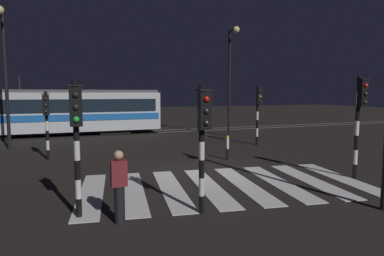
# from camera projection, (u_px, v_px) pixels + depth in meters

# --- Properties ---
(ground_plane) EXTENTS (120.00, 120.00, 0.00)m
(ground_plane) POSITION_uv_depth(u_px,v_px,m) (201.00, 171.00, 12.95)
(ground_plane) COLOR black
(rail_near) EXTENTS (80.00, 0.12, 0.03)m
(rail_near) POSITION_uv_depth(u_px,v_px,m) (133.00, 134.00, 24.98)
(rail_near) COLOR #59595E
(rail_near) RESTS_ON ground
(rail_far) EXTENTS (80.00, 0.12, 0.03)m
(rail_far) POSITION_uv_depth(u_px,v_px,m) (130.00, 132.00, 26.31)
(rail_far) COLOR #59595E
(rail_far) RESTS_ON ground
(crosswalk_zebra) EXTENTS (9.79, 5.99, 0.02)m
(crosswalk_zebra) POSITION_uv_depth(u_px,v_px,m) (226.00, 185.00, 10.97)
(crosswalk_zebra) COLOR silver
(crosswalk_zebra) RESTS_ON ground
(traffic_light_corner_far_right) EXTENTS (0.36, 0.42, 3.41)m
(traffic_light_corner_far_right) POSITION_uv_depth(u_px,v_px,m) (258.00, 106.00, 19.34)
(traffic_light_corner_far_right) COLOR black
(traffic_light_corner_far_right) RESTS_ON ground
(traffic_light_corner_far_left) EXTENTS (0.36, 0.42, 3.08)m
(traffic_light_corner_far_left) POSITION_uv_depth(u_px,v_px,m) (46.00, 115.00, 14.97)
(traffic_light_corner_far_left) COLOR black
(traffic_light_corner_far_left) RESTS_ON ground
(traffic_light_corner_near_left) EXTENTS (0.36, 0.42, 3.29)m
(traffic_light_corner_near_left) POSITION_uv_depth(u_px,v_px,m) (76.00, 129.00, 7.85)
(traffic_light_corner_near_left) COLOR black
(traffic_light_corner_near_left) RESTS_ON ground
(traffic_light_kerb_mid_left) EXTENTS (0.36, 0.42, 3.18)m
(traffic_light_kerb_mid_left) POSITION_uv_depth(u_px,v_px,m) (203.00, 131.00, 8.13)
(traffic_light_kerb_mid_left) COLOR black
(traffic_light_kerb_mid_left) RESTS_ON ground
(traffic_light_corner_near_right) EXTENTS (0.36, 0.42, 3.58)m
(traffic_light_corner_near_right) POSITION_uv_depth(u_px,v_px,m) (360.00, 112.00, 11.55)
(traffic_light_corner_near_right) COLOR black
(traffic_light_corner_near_right) RESTS_ON ground
(street_lamp_trackside_right) EXTENTS (0.44, 1.21, 7.38)m
(street_lamp_trackside_right) POSITION_uv_depth(u_px,v_px,m) (231.00, 69.00, 22.93)
(street_lamp_trackside_right) COLOR black
(street_lamp_trackside_right) RESTS_ON ground
(street_lamp_trackside_left) EXTENTS (0.44, 1.21, 7.29)m
(street_lamp_trackside_left) POSITION_uv_depth(u_px,v_px,m) (4.00, 62.00, 17.34)
(street_lamp_trackside_left) COLOR black
(street_lamp_trackside_left) RESTS_ON ground
(tram) EXTENTS (14.69, 2.58, 4.15)m
(tram) POSITION_uv_depth(u_px,v_px,m) (56.00, 111.00, 23.54)
(tram) COLOR silver
(tram) RESTS_ON ground
(pedestrian_waiting_at_kerb) EXTENTS (0.36, 0.24, 1.71)m
(pedestrian_waiting_at_kerb) POSITION_uv_depth(u_px,v_px,m) (119.00, 186.00, 7.71)
(pedestrian_waiting_at_kerb) COLOR black
(pedestrian_waiting_at_kerb) RESTS_ON ground
(bollard_island_edge) EXTENTS (0.12, 0.12, 1.11)m
(bollard_island_edge) POSITION_uv_depth(u_px,v_px,m) (228.00, 148.00, 15.18)
(bollard_island_edge) COLOR black
(bollard_island_edge) RESTS_ON ground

